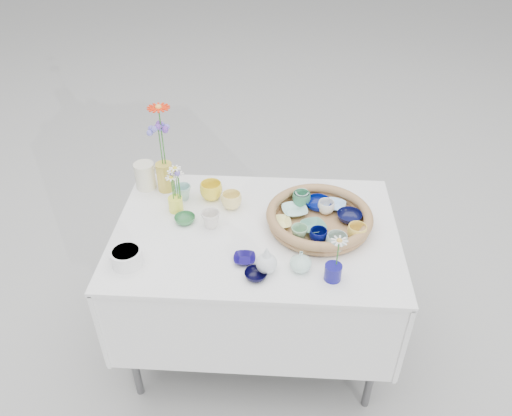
# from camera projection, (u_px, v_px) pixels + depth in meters

# --- Properties ---
(ground) EXTENTS (80.00, 80.00, 0.00)m
(ground) POSITION_uv_depth(u_px,v_px,m) (256.00, 341.00, 2.67)
(ground) COLOR #999995
(display_table) EXTENTS (1.26, 0.86, 0.77)m
(display_table) POSITION_uv_depth(u_px,v_px,m) (256.00, 341.00, 2.67)
(display_table) COLOR white
(display_table) RESTS_ON ground
(wicker_tray) EXTENTS (0.47, 0.47, 0.08)m
(wicker_tray) POSITION_uv_depth(u_px,v_px,m) (319.00, 218.00, 2.22)
(wicker_tray) COLOR #8F6A46
(wicker_tray) RESTS_ON display_table
(tray_ceramic_0) EXTENTS (0.16, 0.16, 0.04)m
(tray_ceramic_0) POSITION_uv_depth(u_px,v_px,m) (318.00, 204.00, 2.31)
(tray_ceramic_0) COLOR #03116D
(tray_ceramic_0) RESTS_ON wicker_tray
(tray_ceramic_1) EXTENTS (0.14, 0.14, 0.04)m
(tray_ceramic_1) POSITION_uv_depth(u_px,v_px,m) (349.00, 217.00, 2.23)
(tray_ceramic_1) COLOR black
(tray_ceramic_1) RESTS_ON wicker_tray
(tray_ceramic_2) EXTENTS (0.11, 0.11, 0.07)m
(tray_ceramic_2) POSITION_uv_depth(u_px,v_px,m) (357.00, 232.00, 2.12)
(tray_ceramic_2) COLOR #F2CA4F
(tray_ceramic_2) RESTS_ON wicker_tray
(tray_ceramic_3) EXTENTS (0.14, 0.14, 0.03)m
(tray_ceramic_3) POSITION_uv_depth(u_px,v_px,m) (313.00, 227.00, 2.18)
(tray_ceramic_3) COLOR #589B7E
(tray_ceramic_3) RESTS_ON wicker_tray
(tray_ceramic_4) EXTENTS (0.07, 0.07, 0.07)m
(tray_ceramic_4) POSITION_uv_depth(u_px,v_px,m) (299.00, 233.00, 2.11)
(tray_ceramic_4) COLOR #7BAE84
(tray_ceramic_4) RESTS_ON wicker_tray
(tray_ceramic_5) EXTENTS (0.14, 0.14, 0.03)m
(tray_ceramic_5) POSITION_uv_depth(u_px,v_px,m) (295.00, 211.00, 2.28)
(tray_ceramic_5) COLOR #ACDFD2
(tray_ceramic_5) RESTS_ON wicker_tray
(tray_ceramic_6) EXTENTS (0.08, 0.08, 0.06)m
(tray_ceramic_6) POSITION_uv_depth(u_px,v_px,m) (302.00, 197.00, 2.33)
(tray_ceramic_6) COLOR #ACD2CA
(tray_ceramic_6) RESTS_ON wicker_tray
(tray_ceramic_7) EXTENTS (0.10, 0.10, 0.06)m
(tray_ceramic_7) POSITION_uv_depth(u_px,v_px,m) (326.00, 207.00, 2.27)
(tray_ceramic_7) COLOR white
(tray_ceramic_7) RESTS_ON wicker_tray
(tray_ceramic_8) EXTENTS (0.13, 0.13, 0.02)m
(tray_ceramic_8) POSITION_uv_depth(u_px,v_px,m) (335.00, 205.00, 2.31)
(tray_ceramic_8) COLOR #99CEFF
(tray_ceramic_8) RESTS_ON wicker_tray
(tray_ceramic_9) EXTENTS (0.08, 0.08, 0.06)m
(tray_ceramic_9) POSITION_uv_depth(u_px,v_px,m) (318.00, 236.00, 2.10)
(tray_ceramic_9) COLOR #040A4A
(tray_ceramic_9) RESTS_ON wicker_tray
(tray_ceramic_10) EXTENTS (0.12, 0.12, 0.02)m
(tray_ceramic_10) POSITION_uv_depth(u_px,v_px,m) (280.00, 223.00, 2.20)
(tray_ceramic_10) COLOR #FFFC90
(tray_ceramic_10) RESTS_ON wicker_tray
(tray_ceramic_11) EXTENTS (0.12, 0.12, 0.07)m
(tray_ceramic_11) POSITION_uv_depth(u_px,v_px,m) (337.00, 242.00, 2.06)
(tray_ceramic_11) COLOR #97B5AD
(tray_ceramic_11) RESTS_ON wicker_tray
(tray_ceramic_12) EXTENTS (0.10, 0.10, 0.07)m
(tray_ceramic_12) POSITION_uv_depth(u_px,v_px,m) (301.00, 199.00, 2.32)
(tray_ceramic_12) COLOR #327451
(tray_ceramic_12) RESTS_ON wicker_tray
(loose_ceramic_0) EXTENTS (0.11, 0.11, 0.09)m
(loose_ceramic_0) POSITION_uv_depth(u_px,v_px,m) (211.00, 191.00, 2.39)
(loose_ceramic_0) COLOR yellow
(loose_ceramic_0) RESTS_ON display_table
(loose_ceramic_1) EXTENTS (0.11, 0.11, 0.08)m
(loose_ceramic_1) POSITION_uv_depth(u_px,v_px,m) (232.00, 200.00, 2.33)
(loose_ceramic_1) COLOR #F4DD7F
(loose_ceramic_1) RESTS_ON display_table
(loose_ceramic_2) EXTENTS (0.12, 0.12, 0.03)m
(loose_ceramic_2) POSITION_uv_depth(u_px,v_px,m) (185.00, 219.00, 2.25)
(loose_ceramic_2) COLOR #2E6E3C
(loose_ceramic_2) RESTS_ON display_table
(loose_ceramic_3) EXTENTS (0.10, 0.10, 0.08)m
(loose_ceramic_3) POSITION_uv_depth(u_px,v_px,m) (211.00, 219.00, 2.21)
(loose_ceramic_3) COLOR silver
(loose_ceramic_3) RESTS_ON display_table
(loose_ceramic_4) EXTENTS (0.09, 0.09, 0.02)m
(loose_ceramic_4) POSITION_uv_depth(u_px,v_px,m) (245.00, 259.00, 2.04)
(loose_ceramic_4) COLOR #120B54
(loose_ceramic_4) RESTS_ON display_table
(loose_ceramic_5) EXTENTS (0.09, 0.09, 0.07)m
(loose_ceramic_5) POSITION_uv_depth(u_px,v_px,m) (183.00, 192.00, 2.39)
(loose_ceramic_5) COLOR #8DBBB4
(loose_ceramic_5) RESTS_ON display_table
(loose_ceramic_6) EXTENTS (0.11, 0.11, 0.03)m
(loose_ceramic_6) POSITION_uv_depth(u_px,v_px,m) (256.00, 275.00, 1.97)
(loose_ceramic_6) COLOR black
(loose_ceramic_6) RESTS_ON display_table
(fluted_bowl) EXTENTS (0.15, 0.15, 0.07)m
(fluted_bowl) POSITION_uv_depth(u_px,v_px,m) (127.00, 257.00, 2.02)
(fluted_bowl) COLOR white
(fluted_bowl) RESTS_ON display_table
(bud_vase_paleblue) EXTENTS (0.11, 0.11, 0.13)m
(bud_vase_paleblue) POSITION_uv_depth(u_px,v_px,m) (267.00, 259.00, 1.96)
(bud_vase_paleblue) COLOR silver
(bud_vase_paleblue) RESTS_ON display_table
(bud_vase_seafoam) EXTENTS (0.11, 0.11, 0.09)m
(bud_vase_seafoam) POSITION_uv_depth(u_px,v_px,m) (301.00, 261.00, 1.98)
(bud_vase_seafoam) COLOR #B0D8C9
(bud_vase_seafoam) RESTS_ON display_table
(bud_vase_cobalt) EXTENTS (0.08, 0.08, 0.07)m
(bud_vase_cobalt) POSITION_uv_depth(u_px,v_px,m) (333.00, 272.00, 1.95)
(bud_vase_cobalt) COLOR navy
(bud_vase_cobalt) RESTS_ON display_table
(single_daisy) EXTENTS (0.08, 0.08, 0.14)m
(single_daisy) POSITION_uv_depth(u_px,v_px,m) (338.00, 253.00, 1.90)
(single_daisy) COLOR silver
(single_daisy) RESTS_ON bud_vase_cobalt
(tall_vase_yellow) EXTENTS (0.09, 0.09, 0.15)m
(tall_vase_yellow) POSITION_uv_depth(u_px,v_px,m) (165.00, 177.00, 2.43)
(tall_vase_yellow) COLOR gold
(tall_vase_yellow) RESTS_ON display_table
(gerbera) EXTENTS (0.15, 0.15, 0.31)m
(gerbera) POSITION_uv_depth(u_px,v_px,m) (162.00, 137.00, 2.30)
(gerbera) COLOR red
(gerbera) RESTS_ON tall_vase_yellow
(hydrangea) EXTENTS (0.09, 0.09, 0.26)m
(hydrangea) POSITION_uv_depth(u_px,v_px,m) (161.00, 147.00, 2.33)
(hydrangea) COLOR purple
(hydrangea) RESTS_ON tall_vase_yellow
(white_pitcher) EXTENTS (0.16, 0.13, 0.13)m
(white_pitcher) POSITION_uv_depth(u_px,v_px,m) (145.00, 176.00, 2.45)
(white_pitcher) COLOR beige
(white_pitcher) RESTS_ON display_table
(daisy_cup) EXTENTS (0.09, 0.09, 0.07)m
(daisy_cup) POSITION_uv_depth(u_px,v_px,m) (176.00, 204.00, 2.31)
(daisy_cup) COLOR #F4F645
(daisy_cup) RESTS_ON display_table
(daisy_posy) EXTENTS (0.08, 0.08, 0.16)m
(daisy_posy) POSITION_uv_depth(u_px,v_px,m) (175.00, 182.00, 2.25)
(daisy_posy) COLOR white
(daisy_posy) RESTS_ON daisy_cup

